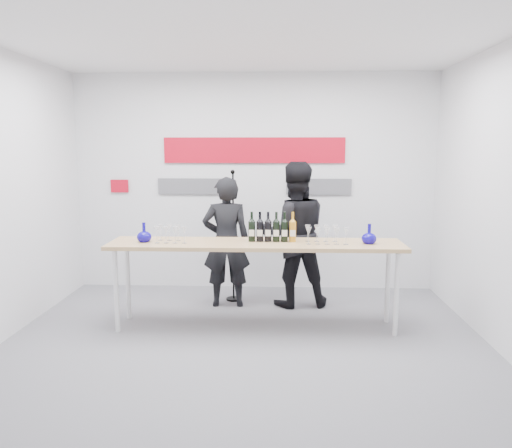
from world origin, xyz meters
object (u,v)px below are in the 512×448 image
at_px(presenter_left, 226,242).
at_px(mic_stand, 233,261).
at_px(tasting_table, 256,249).
at_px(presenter_right, 294,235).

bearing_deg(presenter_left, mic_stand, -111.92).
height_order(tasting_table, mic_stand, mic_stand).
bearing_deg(mic_stand, presenter_left, -83.38).
bearing_deg(presenter_right, tasting_table, 52.32).
distance_m(presenter_left, mic_stand, 0.38).
relative_size(presenter_left, presenter_right, 0.90).
relative_size(tasting_table, presenter_left, 1.96).
height_order(presenter_left, mic_stand, mic_stand).
bearing_deg(tasting_table, mic_stand, 108.60).
xyz_separation_m(presenter_right, mic_stand, (-0.78, 0.16, -0.39)).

